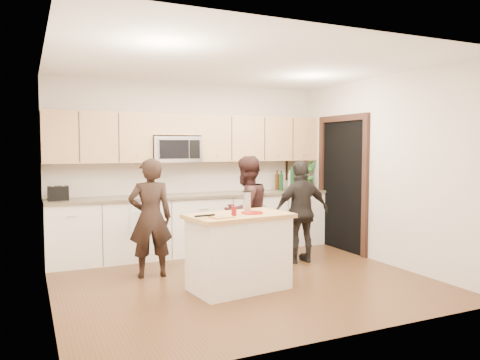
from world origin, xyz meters
name	(u,v)px	position (x,y,z in m)	size (l,w,h in m)	color
floor	(241,280)	(0.00, 0.00, 0.00)	(4.50, 4.50, 0.00)	#55331D
room_shell	(241,143)	(0.00, 0.00, 1.73)	(4.52, 4.02, 2.71)	beige
back_cabinetry	(197,223)	(0.00, 1.69, 0.47)	(4.50, 0.66, 0.94)	white
upper_cabinetry	(195,137)	(0.03, 1.83, 1.84)	(4.50, 0.33, 0.75)	tan
microwave	(175,149)	(-0.31, 1.80, 1.65)	(0.76, 0.41, 0.40)	silver
doorway	(343,180)	(2.23, 0.90, 1.16)	(0.06, 1.25, 2.20)	black
framed_picture	(293,169)	(1.95, 1.98, 1.28)	(0.30, 0.03, 0.38)	black
dish_towel	(140,207)	(-0.95, 1.50, 0.80)	(0.34, 0.60, 0.48)	white
island	(239,251)	(-0.19, -0.34, 0.45)	(1.28, 0.85, 0.90)	white
red_plate	(252,213)	(-0.03, -0.37, 0.91)	(0.26, 0.26, 0.02)	maroon
box_grater	(247,200)	(-0.03, -0.22, 1.04)	(0.09, 0.06, 0.24)	silver
drink_glass	(234,211)	(-0.31, -0.46, 0.95)	(0.06, 0.06, 0.11)	maroon
cutting_board	(222,217)	(-0.49, -0.53, 0.91)	(0.24, 0.18, 0.02)	tan
tongs	(205,216)	(-0.67, -0.48, 0.93)	(0.24, 0.03, 0.02)	black
knife	(218,216)	(-0.54, -0.55, 0.92)	(0.17, 0.02, 0.01)	silver
toaster	(58,193)	(-2.05, 1.67, 1.04)	(0.28, 0.20, 0.20)	black
bottle_cluster	(291,180)	(1.74, 1.72, 1.12)	(0.59, 0.30, 0.42)	#113318
orchid	(308,175)	(2.10, 1.72, 1.19)	(0.27, 0.22, 0.50)	#307830
woman_left	(150,218)	(-1.00, 0.64, 0.77)	(0.56, 0.37, 1.54)	black
woman_center	(246,211)	(0.37, 0.63, 0.78)	(0.76, 0.59, 1.56)	black
woman_right	(302,212)	(1.19, 0.48, 0.74)	(0.87, 0.36, 1.49)	black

